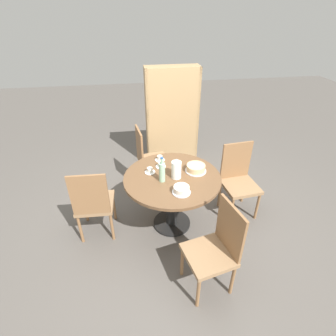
{
  "coord_description": "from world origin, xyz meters",
  "views": [
    {
      "loc": [
        -0.43,
        -2.43,
        2.41
      ],
      "look_at": [
        0.0,
        0.31,
        0.65
      ],
      "focal_mm": 28.0,
      "sensor_mm": 36.0,
      "label": 1
    }
  ],
  "objects_px": {
    "chair_b": "(94,202)",
    "cake_main": "(196,168)",
    "chair_d": "(239,179)",
    "chair_c": "(216,248)",
    "cup_c": "(160,158)",
    "chair_a": "(149,158)",
    "cup_a": "(150,171)",
    "cake_second": "(181,190)",
    "coffee_pot": "(176,169)",
    "water_bottle": "(162,172)",
    "cup_b": "(161,165)",
    "bookshelf": "(172,120)"
  },
  "relations": [
    {
      "from": "chair_a",
      "to": "cake_main",
      "type": "bearing_deg",
      "value": -157.29
    },
    {
      "from": "cake_main",
      "to": "chair_b",
      "type": "bearing_deg",
      "value": -175.4
    },
    {
      "from": "chair_a",
      "to": "chair_d",
      "type": "bearing_deg",
      "value": -131.67
    },
    {
      "from": "cup_c",
      "to": "chair_a",
      "type": "bearing_deg",
      "value": 101.23
    },
    {
      "from": "bookshelf",
      "to": "cake_second",
      "type": "distance_m",
      "value": 1.87
    },
    {
      "from": "chair_a",
      "to": "chair_c",
      "type": "height_order",
      "value": "same"
    },
    {
      "from": "cup_b",
      "to": "cake_second",
      "type": "bearing_deg",
      "value": -74.84
    },
    {
      "from": "cake_main",
      "to": "cup_c",
      "type": "bearing_deg",
      "value": 140.35
    },
    {
      "from": "chair_d",
      "to": "chair_a",
      "type": "bearing_deg",
      "value": 140.42
    },
    {
      "from": "bookshelf",
      "to": "coffee_pot",
      "type": "xyz_separation_m",
      "value": [
        -0.22,
        -1.57,
        0.05
      ]
    },
    {
      "from": "bookshelf",
      "to": "chair_b",
      "type": "bearing_deg",
      "value": 53.31
    },
    {
      "from": "chair_c",
      "to": "cup_b",
      "type": "bearing_deg",
      "value": -173.99
    },
    {
      "from": "coffee_pot",
      "to": "cup_c",
      "type": "height_order",
      "value": "coffee_pot"
    },
    {
      "from": "bookshelf",
      "to": "chair_d",
      "type": "bearing_deg",
      "value": 114.45
    },
    {
      "from": "chair_c",
      "to": "bookshelf",
      "type": "xyz_separation_m",
      "value": [
        0.01,
        2.42,
        0.3
      ]
    },
    {
      "from": "coffee_pot",
      "to": "cake_second",
      "type": "xyz_separation_m",
      "value": [
        0.0,
        -0.29,
        -0.07
      ]
    },
    {
      "from": "chair_c",
      "to": "bookshelf",
      "type": "relative_size",
      "value": 0.59
    },
    {
      "from": "cake_main",
      "to": "cup_c",
      "type": "relative_size",
      "value": 2.04
    },
    {
      "from": "chair_c",
      "to": "coffee_pot",
      "type": "xyz_separation_m",
      "value": [
        -0.22,
        0.85,
        0.35
      ]
    },
    {
      "from": "cake_main",
      "to": "chair_a",
      "type": "bearing_deg",
      "value": 120.55
    },
    {
      "from": "cup_a",
      "to": "cup_c",
      "type": "bearing_deg",
      "value": 60.12
    },
    {
      "from": "chair_a",
      "to": "cup_a",
      "type": "relative_size",
      "value": 7.8
    },
    {
      "from": "chair_c",
      "to": "chair_a",
      "type": "bearing_deg",
      "value": -177.79
    },
    {
      "from": "chair_d",
      "to": "cake_second",
      "type": "bearing_deg",
      "value": -157.04
    },
    {
      "from": "chair_b",
      "to": "water_bottle",
      "type": "height_order",
      "value": "water_bottle"
    },
    {
      "from": "chair_a",
      "to": "cup_a",
      "type": "distance_m",
      "value": 0.81
    },
    {
      "from": "water_bottle",
      "to": "cup_c",
      "type": "xyz_separation_m",
      "value": [
        0.03,
        0.45,
        -0.1
      ]
    },
    {
      "from": "coffee_pot",
      "to": "cup_b",
      "type": "height_order",
      "value": "coffee_pot"
    },
    {
      "from": "chair_b",
      "to": "bookshelf",
      "type": "height_order",
      "value": "bookshelf"
    },
    {
      "from": "water_bottle",
      "to": "cake_second",
      "type": "distance_m",
      "value": 0.31
    },
    {
      "from": "chair_b",
      "to": "cake_main",
      "type": "distance_m",
      "value": 1.23
    },
    {
      "from": "cake_main",
      "to": "chair_d",
      "type": "bearing_deg",
      "value": 8.51
    },
    {
      "from": "chair_c",
      "to": "cup_c",
      "type": "bearing_deg",
      "value": -176.56
    },
    {
      "from": "chair_c",
      "to": "chair_d",
      "type": "relative_size",
      "value": 1.0
    },
    {
      "from": "coffee_pot",
      "to": "cup_c",
      "type": "bearing_deg",
      "value": 108.19
    },
    {
      "from": "chair_b",
      "to": "cake_main",
      "type": "bearing_deg",
      "value": -172.74
    },
    {
      "from": "chair_a",
      "to": "cake_main",
      "type": "xyz_separation_m",
      "value": [
        0.48,
        -0.82,
        0.28
      ]
    },
    {
      "from": "cake_second",
      "to": "cup_b",
      "type": "distance_m",
      "value": 0.55
    },
    {
      "from": "coffee_pot",
      "to": "water_bottle",
      "type": "relative_size",
      "value": 0.8
    },
    {
      "from": "chair_d",
      "to": "cup_c",
      "type": "bearing_deg",
      "value": 161.26
    },
    {
      "from": "cake_second",
      "to": "chair_b",
      "type": "bearing_deg",
      "value": 163.61
    },
    {
      "from": "chair_d",
      "to": "coffee_pot",
      "type": "relative_size",
      "value": 3.96
    },
    {
      "from": "water_bottle",
      "to": "cake_main",
      "type": "relative_size",
      "value": 1.21
    },
    {
      "from": "water_bottle",
      "to": "cup_b",
      "type": "height_order",
      "value": "water_bottle"
    },
    {
      "from": "cake_main",
      "to": "cup_c",
      "type": "height_order",
      "value": "cake_main"
    },
    {
      "from": "chair_b",
      "to": "chair_d",
      "type": "distance_m",
      "value": 1.81
    },
    {
      "from": "chair_d",
      "to": "cake_second",
      "type": "xyz_separation_m",
      "value": [
        -0.85,
        -0.47,
        0.28
      ]
    },
    {
      "from": "coffee_pot",
      "to": "cake_second",
      "type": "bearing_deg",
      "value": -89.72
    },
    {
      "from": "coffee_pot",
      "to": "cake_main",
      "type": "relative_size",
      "value": 0.97
    },
    {
      "from": "chair_a",
      "to": "coffee_pot",
      "type": "distance_m",
      "value": 1.0
    }
  ]
}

